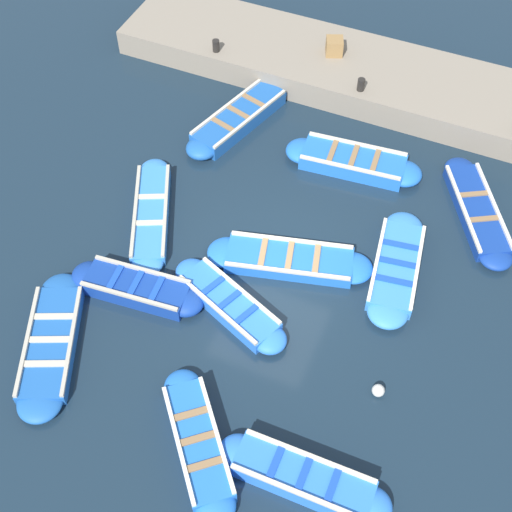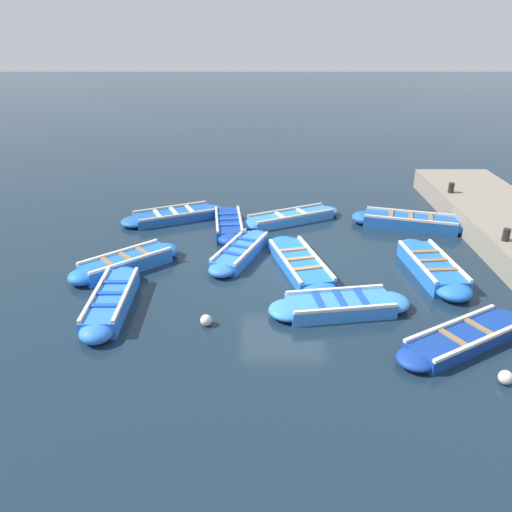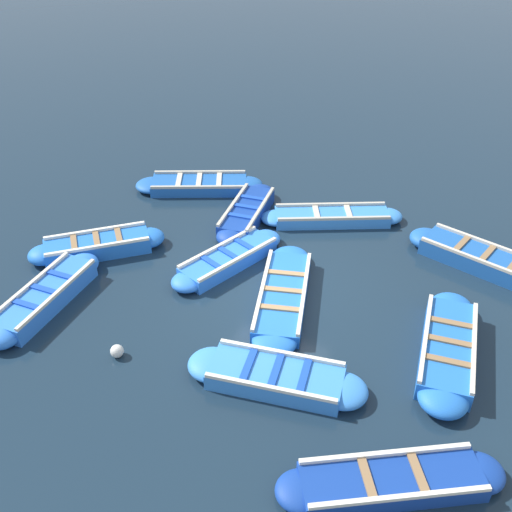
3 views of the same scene
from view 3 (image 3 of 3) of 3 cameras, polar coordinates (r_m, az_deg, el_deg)
name	(u,v)px [view 3 (image 3 of 3)]	position (r m, az deg, el deg)	size (l,w,h in m)	color
ground_plane	(270,290)	(13.49, 1.31, -3.23)	(120.00, 120.00, 0.00)	#162838
boat_tucked	(98,246)	(15.06, -14.85, 0.93)	(2.97, 2.71, 0.45)	blue
boat_stern_in	(283,296)	(13.09, 2.59, -3.79)	(1.85, 3.94, 0.36)	blue
boat_inner_gap	(391,481)	(10.14, 12.77, -20.21)	(3.56, 2.51, 0.36)	navy
boat_near_quay	(276,377)	(11.28, 1.89, -11.46)	(3.51, 1.40, 0.40)	#3884E0
boat_alongside	(46,297)	(13.73, -19.40, -3.69)	(0.85, 3.40, 0.47)	blue
boat_end_of_row	(485,261)	(15.03, 21.01, -0.43)	(3.91, 1.85, 0.46)	#1E59AD
boat_broadside	(199,185)	(17.41, -5.42, 6.77)	(3.71, 2.34, 0.36)	#1E59AD
boat_outer_left	(448,349)	(12.33, 17.78, -8.43)	(1.23, 3.63, 0.46)	blue
boat_far_corner	(228,259)	(14.16, -2.65, -0.30)	(1.90, 3.28, 0.40)	blue
boat_centre	(247,213)	(15.86, -0.89, 4.09)	(1.07, 3.20, 0.45)	navy
boat_mid_row	(332,217)	(15.92, 7.23, 3.72)	(3.69, 2.27, 0.36)	#3884E0
buoy_orange_near	(117,351)	(12.12, -13.10, -8.82)	(0.26, 0.26, 0.26)	silver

